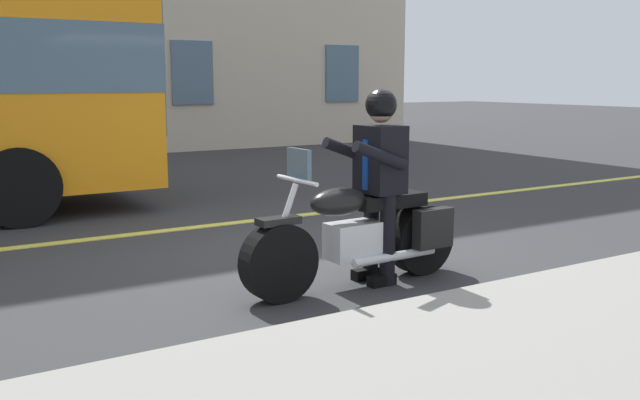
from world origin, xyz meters
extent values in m
plane|color=#333335|center=(0.00, 0.00, 0.00)|extent=(80.00, 80.00, 0.00)
cube|color=#E5DB4C|center=(0.00, -2.00, 0.01)|extent=(60.00, 0.16, 0.01)
cylinder|color=black|center=(1.01, 1.13, 0.33)|extent=(0.67, 0.23, 0.66)
cylinder|color=black|center=(-0.54, 1.07, 0.33)|extent=(0.67, 0.23, 0.66)
cube|color=silver|center=(0.21, 1.10, 0.42)|extent=(0.57, 0.30, 0.32)
ellipsoid|color=black|center=(0.41, 1.11, 0.78)|extent=(0.57, 0.30, 0.24)
cube|color=black|center=(-0.14, 1.09, 0.74)|extent=(0.71, 0.31, 0.12)
cube|color=black|center=(-0.50, 1.29, 0.48)|extent=(0.40, 0.14, 0.36)
cube|color=black|center=(-0.48, 0.85, 0.48)|extent=(0.40, 0.14, 0.36)
cylinder|color=silver|center=(0.99, 1.13, 0.60)|extent=(0.35, 0.06, 0.76)
cylinder|color=silver|center=(0.83, 1.12, 1.00)|extent=(0.06, 0.60, 0.04)
cube|color=black|center=(1.01, 1.13, 0.68)|extent=(0.37, 0.17, 0.06)
cylinder|color=silver|center=(-0.10, 1.25, 0.26)|extent=(0.90, 0.12, 0.08)
cube|color=slate|center=(0.81, 1.12, 1.12)|extent=(0.05, 0.32, 0.28)
cylinder|color=black|center=(-0.04, 1.21, 0.42)|extent=(0.14, 0.14, 0.84)
cube|color=black|center=(0.02, 1.21, 0.05)|extent=(0.26, 0.12, 0.10)
cylinder|color=black|center=(-0.03, 0.97, 0.42)|extent=(0.14, 0.14, 0.84)
cube|color=black|center=(0.03, 0.97, 0.05)|extent=(0.26, 0.12, 0.10)
cube|color=black|center=(-0.04, 1.09, 1.12)|extent=(0.34, 0.41, 0.60)
cube|color=navy|center=(0.12, 1.10, 1.08)|extent=(0.03, 0.07, 0.44)
cylinder|color=black|center=(0.13, 1.32, 1.18)|extent=(0.55, 0.12, 0.28)
cylinder|color=black|center=(0.15, 0.88, 1.18)|extent=(0.55, 0.12, 0.28)
sphere|color=tan|center=(-0.04, 1.09, 1.55)|extent=(0.22, 0.22, 0.22)
sphere|color=black|center=(-0.04, 1.09, 1.60)|extent=(0.28, 0.28, 0.28)
cube|color=slate|center=(0.46, -4.39, 2.00)|extent=(0.06, 2.40, 1.90)
cylinder|color=black|center=(2.36, -3.19, 0.50)|extent=(1.00, 0.30, 1.00)
cube|color=slate|center=(-7.50, -10.97, 2.00)|extent=(1.10, 0.06, 1.60)
cube|color=slate|center=(-2.97, -10.97, 2.00)|extent=(1.10, 0.06, 1.60)
camera|label=1|loc=(3.62, 6.07, 1.81)|focal=39.24mm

